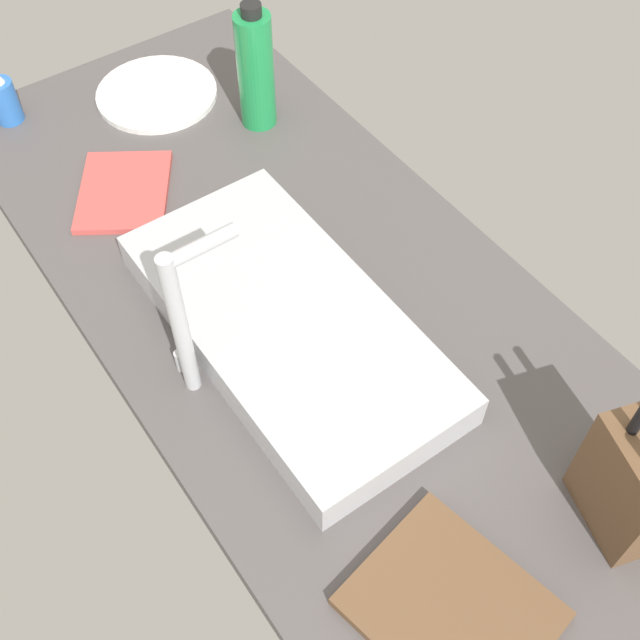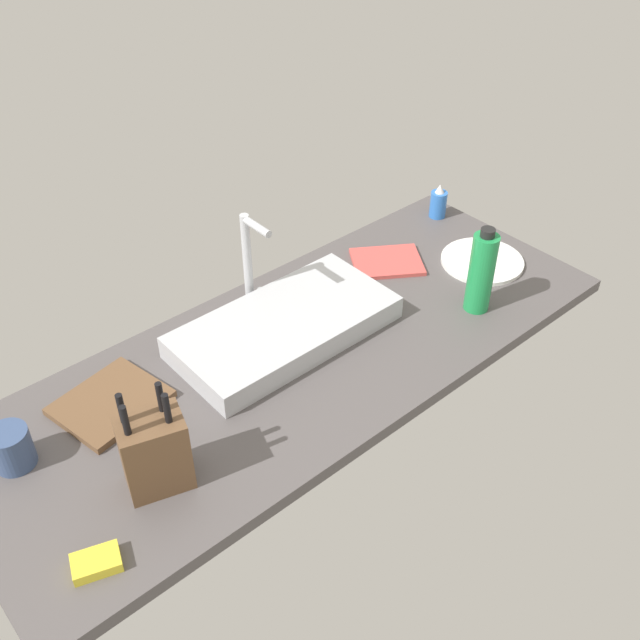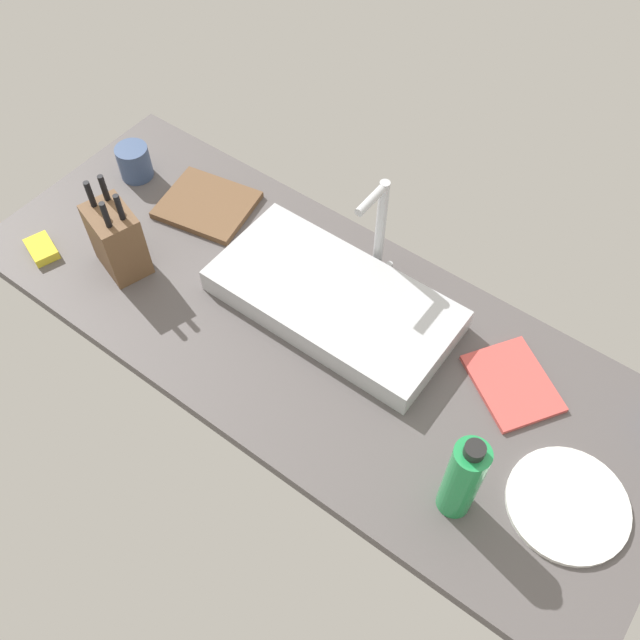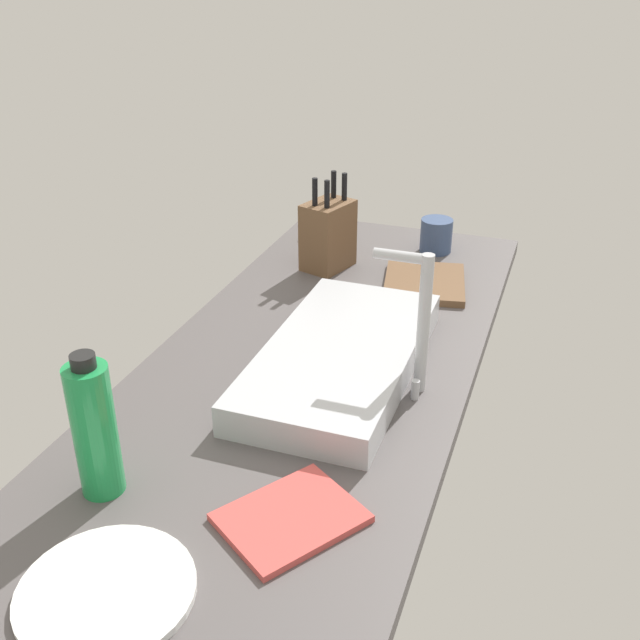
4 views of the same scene
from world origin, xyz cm
name	(u,v)px [view 4 (image 4 of 4)]	position (x,y,z in cm)	size (l,w,h in cm)	color
countertop_slab	(310,370)	(0.00, 0.00, 1.75)	(169.90, 66.03, 3.50)	#514C4C
sink_basin	(341,358)	(0.97, 7.04, 6.68)	(57.64, 28.38, 6.36)	#B7BABF
faucet	(419,316)	(2.37, 22.64, 19.60)	(5.50, 11.26, 28.41)	#B7BABF
knife_block	(328,234)	(-48.50, -12.77, 12.75)	(15.39, 12.98, 24.99)	brown
cutting_board	(424,283)	(-45.39, 14.12, 4.40)	(23.18, 19.78, 1.80)	brown
water_bottle	(94,429)	(47.97, -17.48, 15.19)	(6.87, 6.87, 24.87)	#1E8E47
dinner_plate	(106,591)	(66.38, -4.73, 4.10)	(24.26, 24.26, 1.20)	white
dish_towel	(291,518)	(44.85, 13.50, 4.10)	(20.13, 15.71, 1.20)	#CC4C47
coffee_mug	(436,235)	(-69.10, 11.92, 8.17)	(8.79, 8.79, 9.35)	#384C75
dish_sponge	(319,234)	(-68.13, -22.36, 4.70)	(9.00, 6.00, 2.40)	yellow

